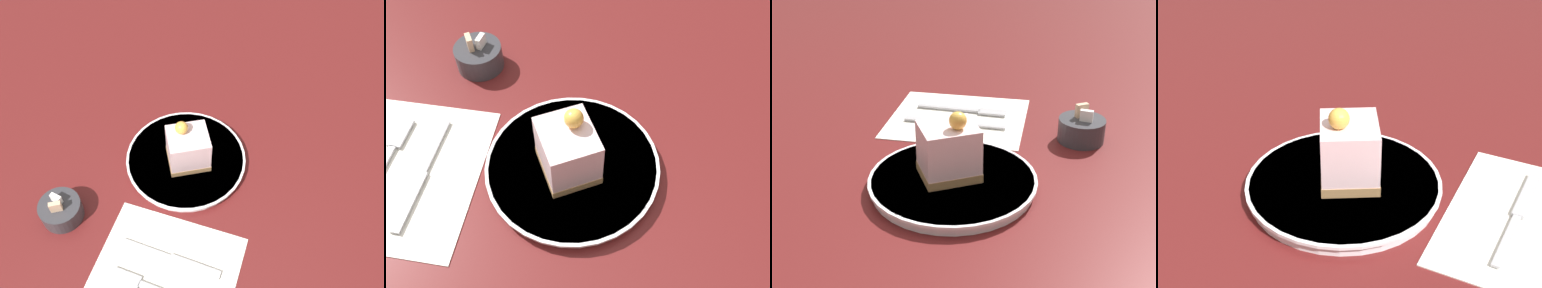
# 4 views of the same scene
# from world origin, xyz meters

# --- Properties ---
(ground_plane) EXTENTS (4.00, 4.00, 0.00)m
(ground_plane) POSITION_xyz_m (0.00, 0.00, 0.00)
(ground_plane) COLOR #5B1919
(plate) EXTENTS (0.23, 0.23, 0.02)m
(plate) POSITION_xyz_m (0.04, -0.00, 0.01)
(plate) COLOR white
(plate) RESTS_ON ground_plane
(cake_slice) EXTENTS (0.08, 0.09, 0.10)m
(cake_slice) POSITION_xyz_m (0.03, -0.00, 0.05)
(cake_slice) COLOR #9E7547
(cake_slice) RESTS_ON plate
(napkin) EXTENTS (0.26, 0.27, 0.00)m
(napkin) POSITION_xyz_m (-0.19, 0.02, 0.00)
(napkin) COLOR white
(napkin) RESTS_ON ground_plane
(fork) EXTENTS (0.06, 0.16, 0.00)m
(fork) POSITION_xyz_m (-0.21, 0.04, 0.01)
(fork) COLOR #B2B2B7
(fork) RESTS_ON napkin
(knife) EXTENTS (0.06, 0.17, 0.00)m
(knife) POSITION_xyz_m (-0.17, -0.01, 0.01)
(knife) COLOR #B2B2B7
(knife) RESTS_ON napkin
(sugar_bowl) EXTENTS (0.07, 0.07, 0.06)m
(sugar_bowl) POSITION_xyz_m (-0.10, 0.21, 0.02)
(sugar_bowl) COLOR #333338
(sugar_bowl) RESTS_ON ground_plane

